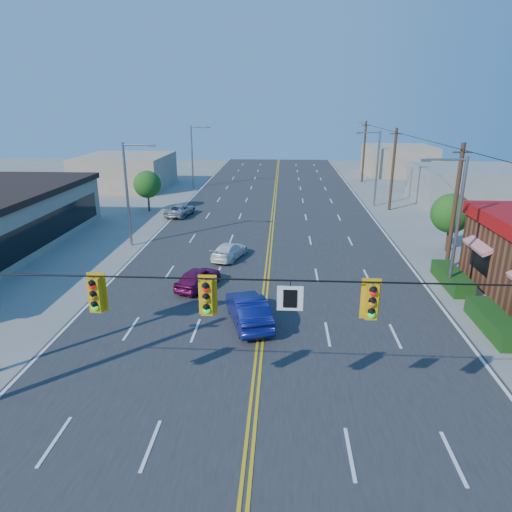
# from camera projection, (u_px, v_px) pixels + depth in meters

# --- Properties ---
(ground) EXTENTS (160.00, 160.00, 0.00)m
(ground) POSITION_uv_depth(u_px,v_px,m) (249.00, 451.00, 14.85)
(ground) COLOR gray
(ground) RESTS_ON ground
(road) EXTENTS (20.00, 120.00, 0.06)m
(road) POSITION_uv_depth(u_px,v_px,m) (269.00, 255.00, 33.76)
(road) COLOR #2D2D30
(road) RESTS_ON ground
(signal_span) EXTENTS (24.32, 0.34, 9.00)m
(signal_span) POSITION_uv_depth(u_px,v_px,m) (244.00, 315.00, 13.29)
(signal_span) COLOR #47301E
(signal_span) RESTS_ON ground
(streetlight_se) EXTENTS (2.55, 0.25, 8.00)m
(streetlight_se) POSITION_uv_depth(u_px,v_px,m) (455.00, 218.00, 26.04)
(streetlight_se) COLOR gray
(streetlight_se) RESTS_ON ground
(streetlight_ne) EXTENTS (2.55, 0.25, 8.00)m
(streetlight_ne) POSITION_uv_depth(u_px,v_px,m) (376.00, 164.00, 48.75)
(streetlight_ne) COLOR gray
(streetlight_ne) RESTS_ON ground
(streetlight_sw) EXTENTS (2.55, 0.25, 8.00)m
(streetlight_sw) POSITION_uv_depth(u_px,v_px,m) (129.00, 189.00, 34.83)
(streetlight_sw) COLOR gray
(streetlight_sw) RESTS_ON ground
(streetlight_nw) EXTENTS (2.55, 0.25, 8.00)m
(streetlight_nw) POSITION_uv_depth(u_px,v_px,m) (194.00, 153.00, 59.42)
(streetlight_nw) COLOR gray
(streetlight_nw) RESTS_ON ground
(utility_pole_near) EXTENTS (0.28, 0.28, 8.40)m
(utility_pole_near) POSITION_uv_depth(u_px,v_px,m) (455.00, 208.00, 29.85)
(utility_pole_near) COLOR #47301E
(utility_pole_near) RESTS_ON ground
(utility_pole_mid) EXTENTS (0.28, 0.28, 8.40)m
(utility_pole_mid) POSITION_uv_depth(u_px,v_px,m) (393.00, 170.00, 46.88)
(utility_pole_mid) COLOR #47301E
(utility_pole_mid) RESTS_ON ground
(utility_pole_far) EXTENTS (0.28, 0.28, 8.40)m
(utility_pole_far) POSITION_uv_depth(u_px,v_px,m) (364.00, 152.00, 63.91)
(utility_pole_far) COLOR #47301E
(utility_pole_far) RESTS_ON ground
(tree_kfc_rear) EXTENTS (2.94, 2.94, 4.41)m
(tree_kfc_rear) POSITION_uv_depth(u_px,v_px,m) (451.00, 213.00, 33.97)
(tree_kfc_rear) COLOR #47301E
(tree_kfc_rear) RESTS_ON ground
(tree_west) EXTENTS (2.80, 2.80, 4.20)m
(tree_west) POSITION_uv_depth(u_px,v_px,m) (147.00, 184.00, 46.85)
(tree_west) COLOR #47301E
(tree_west) RESTS_ON ground
(bld_east_mid) EXTENTS (12.00, 10.00, 4.00)m
(bld_east_mid) POSITION_uv_depth(u_px,v_px,m) (472.00, 186.00, 50.82)
(bld_east_mid) COLOR gray
(bld_east_mid) RESTS_ON ground
(bld_west_far) EXTENTS (11.00, 12.00, 4.20)m
(bld_west_far) POSITION_uv_depth(u_px,v_px,m) (126.00, 171.00, 60.71)
(bld_west_far) COLOR tan
(bld_west_far) RESTS_ON ground
(bld_east_far) EXTENTS (10.00, 10.00, 4.40)m
(bld_east_far) POSITION_uv_depth(u_px,v_px,m) (398.00, 160.00, 71.73)
(bld_east_far) COLOR tan
(bld_east_far) RESTS_ON ground
(car_magenta) EXTENTS (2.65, 4.04, 1.28)m
(car_magenta) POSITION_uv_depth(u_px,v_px,m) (198.00, 279.00, 27.63)
(car_magenta) COLOR #680B3E
(car_magenta) RESTS_ON ground
(car_blue) EXTENTS (2.86, 4.86, 1.51)m
(car_blue) POSITION_uv_depth(u_px,v_px,m) (248.00, 311.00, 23.09)
(car_blue) COLOR navy
(car_blue) RESTS_ON ground
(car_white) EXTENTS (2.67, 4.21, 1.14)m
(car_white) POSITION_uv_depth(u_px,v_px,m) (229.00, 252.00, 32.91)
(car_white) COLOR white
(car_white) RESTS_ON ground
(car_silver) EXTENTS (2.67, 4.51, 1.18)m
(car_silver) POSITION_uv_depth(u_px,v_px,m) (180.00, 210.00, 45.35)
(car_silver) COLOR #BABAC0
(car_silver) RESTS_ON ground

